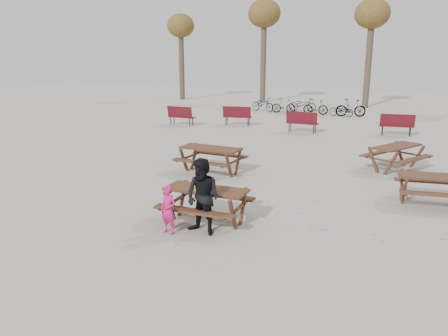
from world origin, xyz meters
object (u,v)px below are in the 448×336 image
at_px(soda_bottle, 196,187).
at_px(picnic_table_north, 211,160).
at_px(child, 168,210).
at_px(adult, 203,197).
at_px(main_picnic_table, 206,197).
at_px(picnic_table_east, 434,190).
at_px(food_tray, 204,189).
at_px(picnic_table_far, 396,158).

distance_m(soda_bottle, picnic_table_north, 4.37).
xyz_separation_m(child, adult, (0.66, 0.27, 0.28)).
xyz_separation_m(main_picnic_table, soda_bottle, (-0.14, -0.21, 0.26)).
distance_m(child, picnic_table_east, 6.57).
height_order(soda_bottle, child, child).
relative_size(soda_bottle, adult, 0.11).
bearing_deg(picnic_table_east, food_tray, -152.26).
bearing_deg(picnic_table_north, soda_bottle, -64.92).
bearing_deg(main_picnic_table, soda_bottle, -123.34).
bearing_deg(soda_bottle, picnic_table_north, 110.44).
bearing_deg(soda_bottle, child, -115.23).
bearing_deg(food_tray, soda_bottle, -142.08).
height_order(soda_bottle, picnic_table_far, soda_bottle).
distance_m(main_picnic_table, child, 0.98).
bearing_deg(picnic_table_east, main_picnic_table, -153.11).
height_order(child, picnic_table_far, child).
height_order(main_picnic_table, picnic_table_north, picnic_table_north).
relative_size(main_picnic_table, soda_bottle, 10.59).
distance_m(adult, picnic_table_north, 4.86).
bearing_deg(main_picnic_table, adult, -70.75).
bearing_deg(adult, main_picnic_table, 120.08).
distance_m(food_tray, picnic_table_north, 4.32).
distance_m(main_picnic_table, food_tray, 0.23).
relative_size(main_picnic_table, picnic_table_far, 0.97).
bearing_deg(picnic_table_east, picnic_table_far, 99.04).
xyz_separation_m(food_tray, child, (-0.44, -0.76, -0.28)).
distance_m(soda_bottle, adult, 0.53).
bearing_deg(child, food_tray, 71.72).
bearing_deg(soda_bottle, food_tray, 37.92).
distance_m(food_tray, picnic_table_east, 5.77).
bearing_deg(food_tray, adult, -66.23).
relative_size(child, picnic_table_east, 0.59).
xyz_separation_m(main_picnic_table, picnic_table_east, (4.66, 3.25, -0.21)).
distance_m(picnic_table_east, picnic_table_far, 3.44).
xyz_separation_m(main_picnic_table, food_tray, (-0.01, -0.11, 0.21)).
height_order(adult, picnic_table_north, adult).
xyz_separation_m(child, picnic_table_far, (4.11, 7.41, -0.11)).
bearing_deg(main_picnic_table, picnic_table_far, 60.77).
bearing_deg(food_tray, picnic_table_far, 61.12).
relative_size(adult, picnic_table_far, 0.86).
xyz_separation_m(main_picnic_table, picnic_table_north, (-1.66, 3.87, -0.18)).
relative_size(child, picnic_table_north, 0.54).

